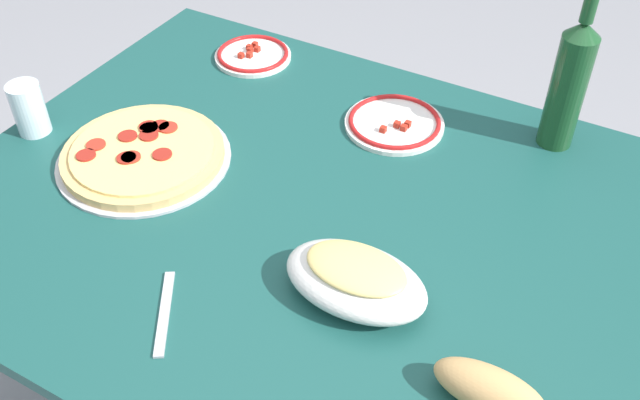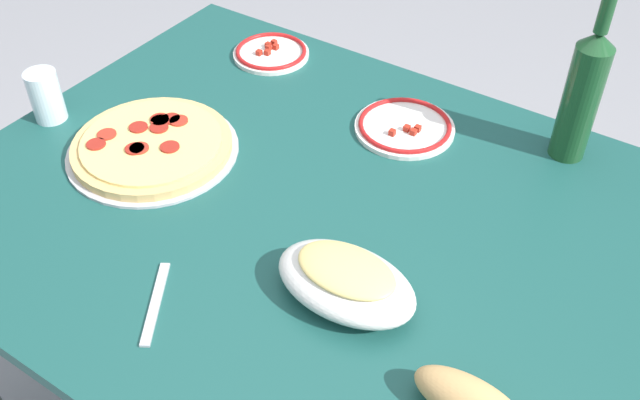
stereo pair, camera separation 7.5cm
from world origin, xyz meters
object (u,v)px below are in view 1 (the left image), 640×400
at_px(baked_pasta_dish, 356,278).
at_px(wine_bottle, 569,83).
at_px(water_glass, 29,109).
at_px(dining_table, 320,252).
at_px(bread_loaf, 489,389).
at_px(side_plate_far, 253,55).
at_px(pepperoni_pizza, 143,154).
at_px(side_plate_near, 394,123).

relative_size(baked_pasta_dish, wine_bottle, 0.71).
distance_m(baked_pasta_dish, water_glass, 0.79).
bearing_deg(dining_table, bread_loaf, -30.04).
xyz_separation_m(dining_table, bread_loaf, (0.40, -0.23, 0.13)).
bearing_deg(baked_pasta_dish, side_plate_far, 135.52).
distance_m(dining_table, bread_loaf, 0.48).
height_order(baked_pasta_dish, bread_loaf, baked_pasta_dish).
xyz_separation_m(water_glass, bread_loaf, (1.04, -0.16, -0.02)).
height_order(baked_pasta_dish, side_plate_far, baked_pasta_dish).
bearing_deg(side_plate_far, dining_table, -44.35).
bearing_deg(wine_bottle, side_plate_far, -177.99).
bearing_deg(bread_loaf, wine_bottle, 97.40).
relative_size(baked_pasta_dish, bread_loaf, 1.47).
relative_size(pepperoni_pizza, side_plate_near, 1.64).
xyz_separation_m(dining_table, baked_pasta_dish, (0.15, -0.14, 0.14)).
bearing_deg(water_glass, side_plate_far, 62.89).
xyz_separation_m(baked_pasta_dish, wine_bottle, (0.17, 0.56, 0.10)).
relative_size(pepperoni_pizza, bread_loaf, 2.10).
height_order(baked_pasta_dish, side_plate_near, baked_pasta_dish).
bearing_deg(wine_bottle, water_glass, -152.85).
xyz_separation_m(wine_bottle, side_plate_near, (-0.31, -0.11, -0.13)).
bearing_deg(baked_pasta_dish, water_glass, 174.59).
bearing_deg(side_plate_near, baked_pasta_dish, -72.96).
bearing_deg(baked_pasta_dish, pepperoni_pizza, 168.39).
distance_m(pepperoni_pizza, water_glass, 0.27).
xyz_separation_m(wine_bottle, bread_loaf, (0.08, -0.65, -0.11)).
bearing_deg(side_plate_far, bread_loaf, -37.92).
xyz_separation_m(water_glass, side_plate_near, (0.64, 0.38, -0.05)).
bearing_deg(baked_pasta_dish, side_plate_near, 107.04).
relative_size(dining_table, bread_loaf, 8.49).
relative_size(wine_bottle, water_glass, 3.06).
bearing_deg(dining_table, side_plate_far, 135.65).
height_order(side_plate_near, bread_loaf, bread_loaf).
distance_m(dining_table, baked_pasta_dish, 0.25).
bearing_deg(bread_loaf, baked_pasta_dish, 161.35).
bearing_deg(pepperoni_pizza, water_glass, -172.73).
relative_size(side_plate_near, side_plate_far, 1.15).
height_order(dining_table, side_plate_far, side_plate_far).
xyz_separation_m(baked_pasta_dish, water_glass, (-0.78, 0.07, 0.01)).
bearing_deg(wine_bottle, dining_table, -126.87).
relative_size(dining_table, pepperoni_pizza, 4.05).
height_order(pepperoni_pizza, water_glass, water_glass).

